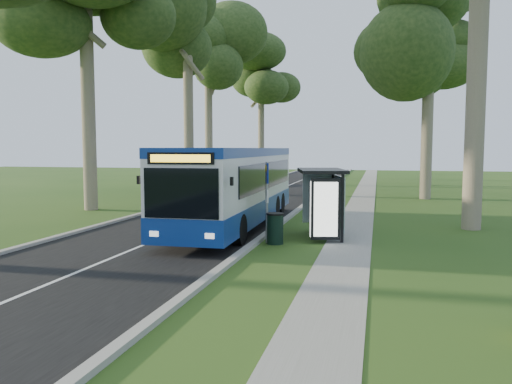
# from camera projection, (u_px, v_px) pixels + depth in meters

# --- Properties ---
(ground) EXTENTS (120.00, 120.00, 0.00)m
(ground) POSITION_uv_depth(u_px,v_px,m) (248.00, 250.00, 15.58)
(ground) COLOR #274916
(ground) RESTS_ON ground
(road) EXTENTS (7.00, 100.00, 0.02)m
(road) POSITION_uv_depth(u_px,v_px,m) (232.00, 209.00, 26.09)
(road) COLOR black
(road) RESTS_ON ground
(kerb_east) EXTENTS (0.25, 100.00, 0.12)m
(kerb_east) POSITION_uv_depth(u_px,v_px,m) (298.00, 210.00, 25.25)
(kerb_east) COLOR #9E9B93
(kerb_east) RESTS_ON ground
(kerb_west) EXTENTS (0.25, 100.00, 0.12)m
(kerb_west) POSITION_uv_depth(u_px,v_px,m) (170.00, 206.00, 26.91)
(kerb_west) COLOR #9E9B93
(kerb_west) RESTS_ON ground
(centre_line) EXTENTS (0.12, 100.00, 0.00)m
(centre_line) POSITION_uv_depth(u_px,v_px,m) (232.00, 209.00, 26.08)
(centre_line) COLOR white
(centre_line) RESTS_ON road
(footpath) EXTENTS (1.50, 100.00, 0.02)m
(footpath) POSITION_uv_depth(u_px,v_px,m) (358.00, 213.00, 24.54)
(footpath) COLOR gray
(footpath) RESTS_ON ground
(bus) EXTENTS (2.78, 12.07, 3.18)m
(bus) POSITION_uv_depth(u_px,v_px,m) (235.00, 186.00, 20.01)
(bus) COLOR silver
(bus) RESTS_ON ground
(bus_stop_sign) EXTENTS (0.18, 0.37, 2.73)m
(bus_stop_sign) POSITION_uv_depth(u_px,v_px,m) (267.00, 193.00, 16.59)
(bus_stop_sign) COLOR gray
(bus_stop_sign) RESTS_ON ground
(bus_shelter) EXTENTS (2.12, 3.10, 2.43)m
(bus_shelter) POSITION_uv_depth(u_px,v_px,m) (324.00, 190.00, 17.35)
(bus_shelter) COLOR black
(bus_shelter) RESTS_ON ground
(litter_bin) EXTENTS (0.59, 0.59, 1.03)m
(litter_bin) POSITION_uv_depth(u_px,v_px,m) (275.00, 228.00, 16.53)
(litter_bin) COLOR black
(litter_bin) RESTS_ON ground
(car_white) EXTENTS (2.32, 4.68, 1.53)m
(car_white) POSITION_uv_depth(u_px,v_px,m) (194.00, 181.00, 36.46)
(car_white) COLOR silver
(car_white) RESTS_ON ground
(car_silver) EXTENTS (2.77, 4.97, 1.55)m
(car_silver) POSITION_uv_depth(u_px,v_px,m) (230.00, 176.00, 42.61)
(car_silver) COLOR #97999E
(car_silver) RESTS_ON ground
(tree_west_c) EXTENTS (5.20, 5.20, 15.22)m
(tree_west_c) POSITION_uv_depth(u_px,v_px,m) (187.00, 30.00, 34.15)
(tree_west_c) COLOR #7A6B56
(tree_west_c) RESTS_ON ground
(tree_west_d) EXTENTS (5.20, 5.20, 15.58)m
(tree_west_d) POSITION_uv_depth(u_px,v_px,m) (208.00, 54.00, 44.28)
(tree_west_d) COLOR #7A6B56
(tree_west_d) RESTS_ON ground
(tree_west_e) EXTENTS (5.20, 5.20, 14.58)m
(tree_west_e) POSITION_uv_depth(u_px,v_px,m) (261.00, 77.00, 53.42)
(tree_west_e) COLOR #7A6B56
(tree_west_e) RESTS_ON ground
(tree_east_c) EXTENTS (5.20, 5.20, 15.40)m
(tree_east_c) POSITION_uv_depth(u_px,v_px,m) (430.00, 13.00, 30.38)
(tree_east_c) COLOR #7A6B56
(tree_east_c) RESTS_ON ground
(tree_east_d) EXTENTS (5.20, 5.20, 15.75)m
(tree_east_d) POSITION_uv_depth(u_px,v_px,m) (431.00, 47.00, 41.69)
(tree_east_d) COLOR #7A6B56
(tree_east_d) RESTS_ON ground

